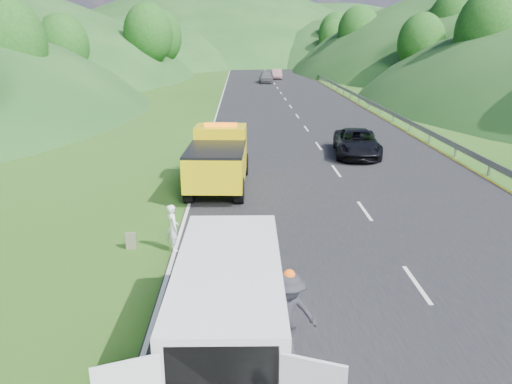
{
  "coord_description": "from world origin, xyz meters",
  "views": [
    {
      "loc": [
        -1.76,
        -14.12,
        6.51
      ],
      "look_at": [
        -1.27,
        2.5,
        1.3
      ],
      "focal_mm": 35.0,
      "sensor_mm": 36.0,
      "label": 1
    }
  ],
  "objects_px": {
    "tow_truck": "(219,158)",
    "woman": "(174,250)",
    "suitcase": "(131,241)",
    "white_van": "(229,302)",
    "worker": "(288,357)",
    "passing_suv": "(356,156)",
    "child": "(210,256)"
  },
  "relations": [
    {
      "from": "white_van",
      "to": "woman",
      "type": "relative_size",
      "value": 4.3
    },
    {
      "from": "tow_truck",
      "to": "suitcase",
      "type": "relative_size",
      "value": 12.28
    },
    {
      "from": "tow_truck",
      "to": "white_van",
      "type": "xyz_separation_m",
      "value": [
        0.73,
        -12.45,
        -0.03
      ]
    },
    {
      "from": "worker",
      "to": "passing_suv",
      "type": "bearing_deg",
      "value": 55.29
    },
    {
      "from": "child",
      "to": "worker",
      "type": "xyz_separation_m",
      "value": [
        1.96,
        -5.13,
        0.0
      ]
    },
    {
      "from": "white_van",
      "to": "suitcase",
      "type": "relative_size",
      "value": 12.35
    },
    {
      "from": "worker",
      "to": "suitcase",
      "type": "distance_m",
      "value": 7.35
    },
    {
      "from": "white_van",
      "to": "passing_suv",
      "type": "relative_size",
      "value": 1.24
    },
    {
      "from": "tow_truck",
      "to": "child",
      "type": "bearing_deg",
      "value": -87.07
    },
    {
      "from": "tow_truck",
      "to": "passing_suv",
      "type": "bearing_deg",
      "value": 41.46
    },
    {
      "from": "white_van",
      "to": "worker",
      "type": "xyz_separation_m",
      "value": [
        1.22,
        -0.06,
        -1.29
      ]
    },
    {
      "from": "woman",
      "to": "child",
      "type": "bearing_deg",
      "value": -134.0
    },
    {
      "from": "woman",
      "to": "passing_suv",
      "type": "xyz_separation_m",
      "value": [
        8.71,
        12.87,
        0.0
      ]
    },
    {
      "from": "woman",
      "to": "child",
      "type": "xyz_separation_m",
      "value": [
        1.16,
        -0.5,
        0.0
      ]
    },
    {
      "from": "white_van",
      "to": "suitcase",
      "type": "height_order",
      "value": "white_van"
    },
    {
      "from": "worker",
      "to": "child",
      "type": "bearing_deg",
      "value": 93.02
    },
    {
      "from": "woman",
      "to": "passing_suv",
      "type": "relative_size",
      "value": 0.29
    },
    {
      "from": "tow_truck",
      "to": "white_van",
      "type": "bearing_deg",
      "value": -83.64
    },
    {
      "from": "worker",
      "to": "tow_truck",
      "type": "bearing_deg",
      "value": 80.96
    },
    {
      "from": "tow_truck",
      "to": "woman",
      "type": "relative_size",
      "value": 4.27
    },
    {
      "from": "tow_truck",
      "to": "woman",
      "type": "height_order",
      "value": "tow_truck"
    },
    {
      "from": "white_van",
      "to": "passing_suv",
      "type": "xyz_separation_m",
      "value": [
        6.81,
        18.43,
        -1.29
      ]
    },
    {
      "from": "tow_truck",
      "to": "woman",
      "type": "distance_m",
      "value": 7.11
    },
    {
      "from": "woman",
      "to": "worker",
      "type": "height_order",
      "value": "worker"
    },
    {
      "from": "worker",
      "to": "suitcase",
      "type": "bearing_deg",
      "value": 109.88
    },
    {
      "from": "tow_truck",
      "to": "suitcase",
      "type": "bearing_deg",
      "value": -107.84
    },
    {
      "from": "passing_suv",
      "to": "tow_truck",
      "type": "bearing_deg",
      "value": -134.39
    },
    {
      "from": "child",
      "to": "passing_suv",
      "type": "relative_size",
      "value": 0.18
    },
    {
      "from": "worker",
      "to": "woman",
      "type": "bearing_deg",
      "value": 101.13
    },
    {
      "from": "white_van",
      "to": "woman",
      "type": "height_order",
      "value": "white_van"
    },
    {
      "from": "tow_truck",
      "to": "passing_suv",
      "type": "height_order",
      "value": "tow_truck"
    },
    {
      "from": "woman",
      "to": "suitcase",
      "type": "height_order",
      "value": "woman"
    }
  ]
}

